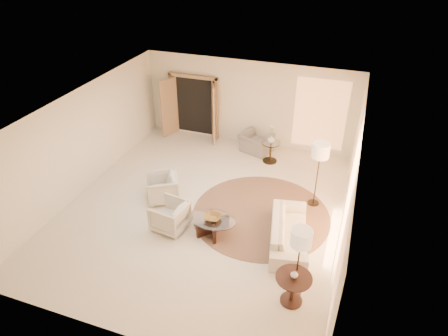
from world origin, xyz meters
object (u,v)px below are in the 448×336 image
(floor_lamp_far, at_px, (301,241))
(side_vase, at_px, (271,139))
(armchair_left, at_px, (162,187))
(side_table, at_px, (270,150))
(end_vase, at_px, (294,274))
(accent_chair, at_px, (256,140))
(floor_lamp_near, at_px, (320,153))
(end_table, at_px, (293,285))
(bowl, at_px, (213,218))
(armchair_right, at_px, (170,215))
(sofa, at_px, (289,231))
(coffee_table, at_px, (213,224))

(floor_lamp_far, relative_size, side_vase, 7.00)
(armchair_left, xyz_separation_m, side_table, (2.25, 2.92, -0.00))
(side_table, relative_size, end_vase, 4.36)
(accent_chair, height_order, floor_lamp_near, floor_lamp_near)
(floor_lamp_far, bearing_deg, side_table, 108.97)
(armchair_left, xyz_separation_m, end_table, (3.94, -2.25, 0.05))
(bowl, bearing_deg, accent_chair, 91.10)
(armchair_left, xyz_separation_m, armchair_right, (0.72, -1.01, -0.01))
(sofa, xyz_separation_m, side_table, (-1.28, 3.48, 0.09))
(coffee_table, distance_m, end_vase, 2.64)
(floor_lamp_near, height_order, side_vase, floor_lamp_near)
(sofa, xyz_separation_m, accent_chair, (-1.86, 3.94, 0.11))
(side_table, xyz_separation_m, side_vase, (0.00, 0.00, 0.38))
(armchair_right, relative_size, floor_lamp_far, 0.48)
(accent_chair, height_order, floor_lamp_far, floor_lamp_far)
(armchair_left, distance_m, floor_lamp_near, 4.20)
(sofa, xyz_separation_m, armchair_left, (-3.54, 0.56, 0.10))
(armchair_right, distance_m, floor_lamp_near, 3.99)
(side_table, distance_m, floor_lamp_near, 2.66)
(armchair_right, bearing_deg, end_table, 77.26)
(armchair_right, relative_size, accent_chair, 0.84)
(floor_lamp_near, bearing_deg, bowl, -136.98)
(end_table, bearing_deg, armchair_left, 150.31)
(armchair_left, height_order, bowl, armchair_left)
(coffee_table, height_order, end_vase, end_vase)
(accent_chair, distance_m, bowl, 4.22)
(coffee_table, relative_size, end_table, 1.83)
(sofa, distance_m, end_vase, 1.79)
(armchair_left, distance_m, side_vase, 3.71)
(sofa, bearing_deg, end_table, -177.44)
(armchair_right, bearing_deg, coffee_table, 107.58)
(accent_chair, bearing_deg, side_vase, 159.84)
(coffee_table, bearing_deg, floor_lamp_near, 43.02)
(sofa, relative_size, bowl, 5.52)
(floor_lamp_near, bearing_deg, end_table, -88.93)
(side_table, bearing_deg, bowl, -97.56)
(armchair_right, bearing_deg, floor_lamp_far, 80.61)
(sofa, xyz_separation_m, floor_lamp_near, (0.34, 1.70, 1.24))
(floor_lamp_far, bearing_deg, sofa, 105.91)
(end_vase, distance_m, side_vase, 5.44)
(end_table, distance_m, end_vase, 0.28)
(armchair_right, height_order, floor_lamp_near, floor_lamp_near)
(side_table, relative_size, bowl, 1.75)
(armchair_right, distance_m, end_vase, 3.47)
(sofa, distance_m, floor_lamp_near, 2.13)
(armchair_right, bearing_deg, end_vase, 77.26)
(sofa, height_order, end_table, end_table)
(side_table, bearing_deg, side_vase, 0.00)
(end_table, relative_size, end_vase, 4.61)
(armchair_left, relative_size, coffee_table, 0.63)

